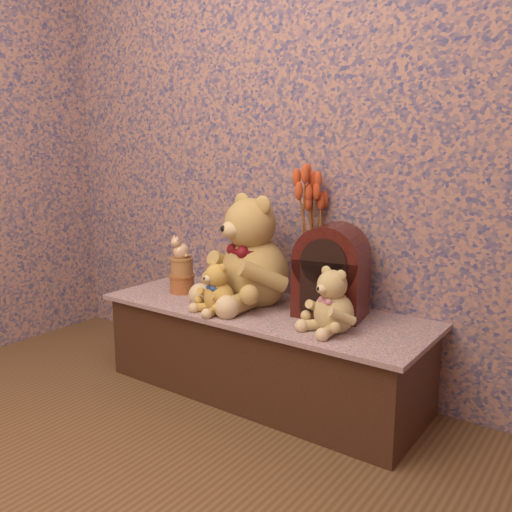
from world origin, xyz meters
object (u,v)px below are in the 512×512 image
(teddy_small, at_px, (334,297))
(cat_figurine, at_px, (181,246))
(ceramic_vase, at_px, (311,280))
(biscuit_tin_lower, at_px, (182,284))
(teddy_large, at_px, (255,245))
(cathedral_radio, at_px, (331,270))
(teddy_medium, at_px, (219,285))

(teddy_small, xyz_separation_m, cat_figurine, (-0.85, 0.06, 0.09))
(ceramic_vase, xyz_separation_m, cat_figurine, (-0.60, -0.20, 0.12))
(teddy_small, height_order, biscuit_tin_lower, teddy_small)
(teddy_small, distance_m, biscuit_tin_lower, 0.86)
(teddy_large, relative_size, teddy_small, 1.99)
(cathedral_radio, xyz_separation_m, cat_figurine, (-0.75, -0.10, 0.03))
(teddy_small, distance_m, ceramic_vase, 0.37)
(cathedral_radio, relative_size, ceramic_vase, 1.79)
(teddy_small, bearing_deg, cathedral_radio, 142.09)
(teddy_large, bearing_deg, teddy_small, 5.48)
(teddy_large, distance_m, ceramic_vase, 0.30)
(teddy_medium, height_order, cat_figurine, cat_figurine)
(biscuit_tin_lower, bearing_deg, ceramic_vase, 18.34)
(teddy_small, relative_size, ceramic_vase, 1.23)
(teddy_small, bearing_deg, teddy_medium, -152.00)
(teddy_small, bearing_deg, ceramic_vase, 154.62)
(teddy_large, height_order, cat_figurine, teddy_large)
(cathedral_radio, height_order, ceramic_vase, cathedral_radio)
(cathedral_radio, xyz_separation_m, ceramic_vase, (-0.15, 0.10, -0.09))
(teddy_small, xyz_separation_m, biscuit_tin_lower, (-0.85, 0.06, -0.09))
(cathedral_radio, distance_m, ceramic_vase, 0.20)
(cathedral_radio, height_order, biscuit_tin_lower, cathedral_radio)
(teddy_medium, distance_m, cat_figurine, 0.38)
(biscuit_tin_lower, distance_m, cat_figurine, 0.18)
(teddy_medium, bearing_deg, ceramic_vase, 70.22)
(teddy_medium, relative_size, cat_figurine, 1.99)
(teddy_medium, height_order, ceramic_vase, teddy_medium)
(cat_figurine, bearing_deg, teddy_large, 24.83)
(biscuit_tin_lower, height_order, cat_figurine, cat_figurine)
(biscuit_tin_lower, relative_size, cat_figurine, 1.01)
(biscuit_tin_lower, xyz_separation_m, cat_figurine, (0.00, 0.00, 0.18))
(teddy_large, distance_m, teddy_small, 0.50)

